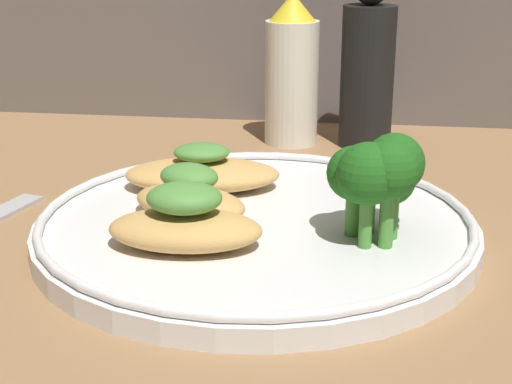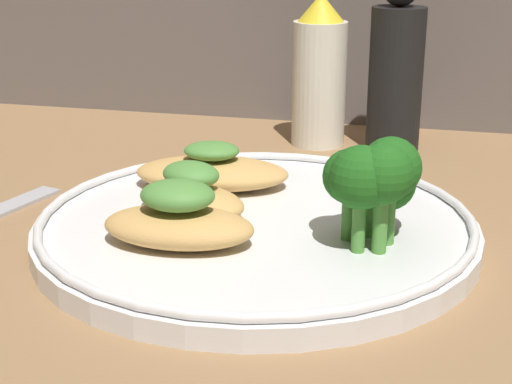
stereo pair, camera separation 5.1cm
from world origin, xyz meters
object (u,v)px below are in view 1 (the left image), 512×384
at_px(plate, 256,226).
at_px(broccoli_bunch, 378,174).
at_px(pepper_grinder, 368,69).
at_px(sauce_bottle, 296,73).

xyz_separation_m(plate, broccoli_bunch, (0.08, -0.02, 0.05)).
xyz_separation_m(broccoli_bunch, pepper_grinder, (-0.01, 0.27, 0.02)).
relative_size(plate, pepper_grinder, 1.81).
relative_size(plate, sauce_bottle, 2.09).
xyz_separation_m(broccoli_bunch, sauce_bottle, (-0.07, 0.27, 0.01)).
relative_size(plate, broccoli_bunch, 4.34).
bearing_deg(broccoli_bunch, plate, 165.06).
xyz_separation_m(plate, sauce_bottle, (0.00, 0.25, 0.06)).
height_order(broccoli_bunch, pepper_grinder, pepper_grinder).
relative_size(broccoli_bunch, pepper_grinder, 0.42).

